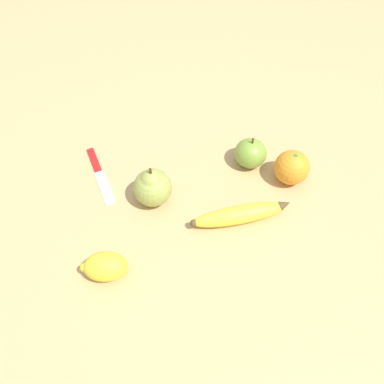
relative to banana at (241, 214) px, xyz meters
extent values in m
plane|color=tan|center=(0.07, -0.06, -0.02)|extent=(3.00, 3.00, 0.00)
ellipsoid|color=yellow|center=(0.00, 0.00, 0.00)|extent=(0.21, 0.08, 0.04)
cone|color=brown|center=(-0.09, 0.02, 0.01)|extent=(0.03, 0.03, 0.03)
sphere|color=brown|center=(0.10, -0.02, 0.00)|extent=(0.02, 0.02, 0.02)
sphere|color=orange|center=(-0.15, -0.05, 0.02)|extent=(0.08, 0.08, 0.08)
cylinder|color=#337A33|center=(-0.15, -0.05, 0.06)|extent=(0.01, 0.01, 0.00)
sphere|color=#99A84C|center=(0.15, -0.12, 0.02)|extent=(0.08, 0.08, 0.08)
sphere|color=#99A84C|center=(0.15, -0.12, 0.04)|extent=(0.05, 0.05, 0.05)
cylinder|color=#4C3319|center=(0.15, -0.12, 0.07)|extent=(0.01, 0.01, 0.02)
ellipsoid|color=olive|center=(-0.09, -0.13, 0.01)|extent=(0.07, 0.07, 0.07)
cylinder|color=#4C3319|center=(-0.09, -0.13, 0.05)|extent=(0.00, 0.00, 0.01)
ellipsoid|color=yellow|center=(0.29, 0.01, 0.01)|extent=(0.10, 0.08, 0.06)
sphere|color=yellow|center=(0.32, -0.01, 0.01)|extent=(0.02, 0.02, 0.02)
cube|color=silver|center=(0.24, -0.20, -0.02)|extent=(0.02, 0.10, 0.00)
cube|color=red|center=(0.24, -0.29, -0.02)|extent=(0.02, 0.08, 0.01)
camera|label=1|loc=(0.27, 0.36, 0.64)|focal=35.00mm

